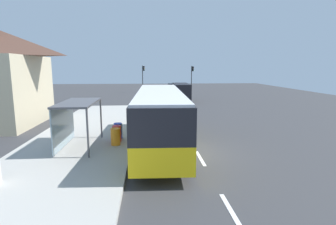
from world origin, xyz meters
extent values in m
cube|color=#38383A|center=(0.00, 14.00, -0.02)|extent=(56.00, 92.00, 0.04)
cube|color=#ADAAA3|center=(-6.40, 2.00, 0.09)|extent=(6.20, 30.00, 0.18)
cube|color=silver|center=(0.25, -6.00, 0.01)|extent=(0.16, 2.20, 0.01)
cube|color=silver|center=(0.25, -1.00, 0.01)|extent=(0.16, 2.20, 0.01)
cube|color=silver|center=(0.25, 4.00, 0.01)|extent=(0.16, 2.20, 0.01)
cube|color=silver|center=(0.25, 9.00, 0.01)|extent=(0.16, 2.20, 0.01)
cube|color=silver|center=(0.25, 14.00, 0.01)|extent=(0.16, 2.20, 0.01)
cube|color=silver|center=(0.25, 19.00, 0.01)|extent=(0.16, 2.20, 0.01)
cube|color=silver|center=(0.25, 24.00, 0.01)|extent=(0.16, 2.20, 0.01)
cube|color=silver|center=(0.25, 29.00, 0.01)|extent=(0.16, 2.20, 0.01)
cube|color=yellow|center=(-1.70, 1.06, 1.07)|extent=(2.82, 11.07, 1.15)
cube|color=black|center=(-1.70, 1.06, 2.38)|extent=(2.82, 11.07, 1.45)
cube|color=silver|center=(-1.70, 1.06, 3.15)|extent=(2.69, 10.85, 0.12)
cube|color=black|center=(-1.54, 6.50, 2.30)|extent=(2.30, 0.19, 1.22)
cube|color=black|center=(-2.92, 0.59, 2.30)|extent=(0.33, 8.58, 1.10)
cylinder|color=black|center=(-2.71, 4.99, 0.50)|extent=(0.31, 1.01, 1.00)
cylinder|color=black|center=(-0.46, 4.92, 0.50)|extent=(0.31, 1.01, 1.00)
cylinder|color=black|center=(-2.94, -2.61, 0.50)|extent=(0.31, 1.01, 1.00)
cylinder|color=black|center=(-0.68, -2.68, 0.50)|extent=(0.31, 1.01, 1.00)
cube|color=black|center=(2.20, 22.34, 1.32)|extent=(2.01, 5.20, 1.96)
cube|color=black|center=(2.20, 22.34, 1.66)|extent=(2.04, 3.12, 0.44)
cylinder|color=black|center=(3.10, 20.34, 0.34)|extent=(0.22, 0.68, 0.68)
cylinder|color=black|center=(1.30, 20.34, 0.34)|extent=(0.22, 0.68, 0.68)
cylinder|color=black|center=(3.10, 24.34, 0.34)|extent=(0.22, 0.68, 0.68)
cylinder|color=black|center=(1.30, 24.34, 0.34)|extent=(0.22, 0.68, 0.68)
cube|color=#A51919|center=(2.30, 36.05, 0.62)|extent=(1.86, 4.42, 0.60)
cube|color=black|center=(2.30, 35.85, 1.22)|extent=(1.62, 2.40, 0.60)
cylinder|color=black|center=(1.46, 37.54, 0.32)|extent=(0.21, 0.64, 0.64)
cylinder|color=black|center=(3.10, 37.56, 0.32)|extent=(0.21, 0.64, 0.64)
cylinder|color=black|center=(1.50, 34.54, 0.32)|extent=(0.21, 0.64, 0.64)
cylinder|color=black|center=(3.14, 34.56, 0.32)|extent=(0.21, 0.64, 0.64)
cylinder|color=orange|center=(-4.20, 1.13, 0.66)|extent=(0.52, 0.52, 0.95)
cylinder|color=red|center=(-4.20, 1.83, 0.66)|extent=(0.52, 0.52, 0.95)
cylinder|color=blue|center=(-4.20, 2.53, 0.66)|extent=(0.52, 0.52, 0.95)
cylinder|color=#2D2D2D|center=(5.40, 33.56, 2.34)|extent=(0.14, 0.14, 4.68)
cube|color=black|center=(5.62, 33.56, 4.18)|extent=(0.24, 0.28, 0.84)
sphere|color=#360606|center=(5.74, 33.56, 4.46)|extent=(0.16, 0.16, 0.16)
sphere|color=#3C2C03|center=(5.74, 33.56, 4.18)|extent=(0.16, 0.16, 0.16)
sphere|color=green|center=(5.74, 33.56, 3.90)|extent=(0.16, 0.16, 0.16)
cylinder|color=#2D2D2D|center=(-3.20, 34.36, 2.37)|extent=(0.14, 0.14, 4.74)
cube|color=black|center=(-2.98, 34.36, 4.24)|extent=(0.24, 0.28, 0.84)
sphere|color=#360606|center=(-2.86, 34.36, 4.52)|extent=(0.16, 0.16, 0.16)
sphere|color=#F2B20C|center=(-2.86, 34.36, 4.24)|extent=(0.16, 0.16, 0.16)
sphere|color=black|center=(-2.86, 34.36, 3.96)|extent=(0.16, 0.16, 0.16)
cube|color=#4C4C51|center=(-6.10, 0.93, 2.63)|extent=(1.80, 4.00, 0.10)
cube|color=#8CA5B2|center=(-6.95, 0.93, 1.43)|extent=(0.06, 3.80, 2.30)
cylinder|color=#4C4C51|center=(-5.25, -0.97, 1.40)|extent=(0.10, 0.10, 2.44)
cylinder|color=#4C4C51|center=(-5.25, 2.83, 1.40)|extent=(0.10, 0.10, 2.44)
camera|label=1|loc=(-2.36, -13.80, 4.55)|focal=28.81mm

